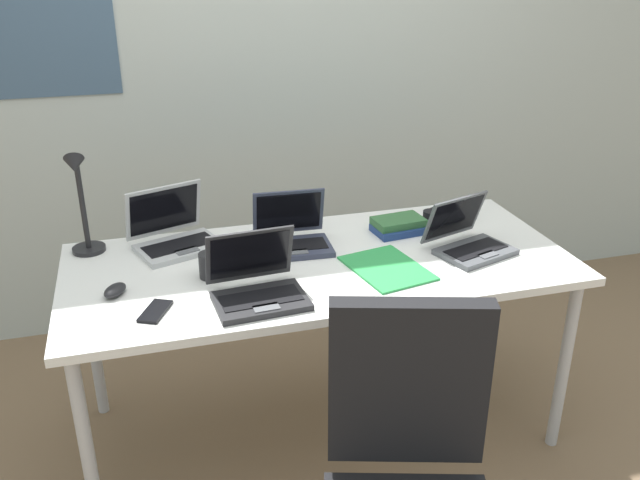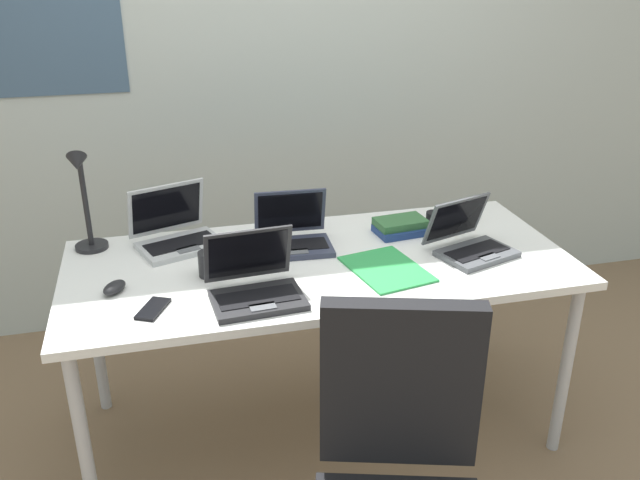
# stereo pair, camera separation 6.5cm
# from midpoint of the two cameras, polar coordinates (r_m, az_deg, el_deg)

# --- Properties ---
(ground_plane) EXTENTS (12.00, 12.00, 0.00)m
(ground_plane) POSITION_cam_midpoint_polar(r_m,az_deg,el_deg) (2.83, -0.68, -15.36)
(ground_plane) COLOR #7A6047
(wall_back) EXTENTS (6.00, 0.13, 2.60)m
(wall_back) POSITION_cam_midpoint_polar(r_m,az_deg,el_deg) (3.30, -5.99, 15.23)
(wall_back) COLOR #B2BCB7
(wall_back) RESTS_ON ground_plane
(desk) EXTENTS (1.80, 0.80, 0.74)m
(desk) POSITION_cam_midpoint_polar(r_m,az_deg,el_deg) (2.46, -0.76, -2.92)
(desk) COLOR white
(desk) RESTS_ON ground_plane
(desk_lamp) EXTENTS (0.12, 0.18, 0.40)m
(desk_lamp) POSITION_cam_midpoint_polar(r_m,az_deg,el_deg) (2.55, -20.12, 2.85)
(desk_lamp) COLOR black
(desk_lamp) RESTS_ON desk
(laptop_far_corner) EXTENTS (0.33, 0.32, 0.19)m
(laptop_far_corner) POSITION_cam_midpoint_polar(r_m,az_deg,el_deg) (2.54, 11.71, -0.06)
(laptop_far_corner) COLOR #515459
(laptop_far_corner) RESTS_ON desk
(laptop_near_lamp) EXTENTS (0.31, 0.28, 0.21)m
(laptop_near_lamp) POSITION_cam_midpoint_polar(r_m,az_deg,el_deg) (2.17, -6.14, -3.90)
(laptop_near_lamp) COLOR #232326
(laptop_near_lamp) RESTS_ON desk
(laptop_back_left) EXTENTS (0.28, 0.25, 0.20)m
(laptop_back_left) POSITION_cam_midpoint_polar(r_m,az_deg,el_deg) (2.53, -3.06, 0.30)
(laptop_back_left) COLOR #33384C
(laptop_back_left) RESTS_ON desk
(laptop_front_left) EXTENTS (0.36, 0.34, 0.22)m
(laptop_front_left) POSITION_cam_midpoint_polar(r_m,az_deg,el_deg) (2.59, -12.82, 0.37)
(laptop_front_left) COLOR #B7BABC
(laptop_front_left) RESTS_ON desk
(computer_mouse) EXTENTS (0.10, 0.11, 0.03)m
(computer_mouse) POSITION_cam_midpoint_polar(r_m,az_deg,el_deg) (2.30, -17.64, -4.06)
(computer_mouse) COLOR black
(computer_mouse) RESTS_ON desk
(cell_phone) EXTENTS (0.12, 0.15, 0.01)m
(cell_phone) POSITION_cam_midpoint_polar(r_m,az_deg,el_deg) (2.17, -14.52, -5.82)
(cell_phone) COLOR black
(cell_phone) RESTS_ON desk
(headphones) EXTENTS (0.21, 0.18, 0.04)m
(headphones) POSITION_cam_midpoint_polar(r_m,az_deg,el_deg) (2.84, 10.02, 2.10)
(headphones) COLOR black
(headphones) RESTS_ON desk
(book_stack) EXTENTS (0.21, 0.15, 0.06)m
(book_stack) POSITION_cam_midpoint_polar(r_m,az_deg,el_deg) (2.67, 5.91, 1.22)
(book_stack) COLOR navy
(book_stack) RESTS_ON desk
(paper_folder_far_corner) EXTENTS (0.29, 0.35, 0.01)m
(paper_folder_far_corner) POSITION_cam_midpoint_polar(r_m,az_deg,el_deg) (2.37, 4.88, -2.38)
(paper_folder_far_corner) COLOR green
(paper_folder_far_corner) RESTS_ON desk
(coffee_mug) EXTENTS (0.11, 0.08, 0.09)m
(coffee_mug) POSITION_cam_midpoint_polar(r_m,az_deg,el_deg) (2.33, -9.96, -2.10)
(coffee_mug) COLOR black
(coffee_mug) RESTS_ON desk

